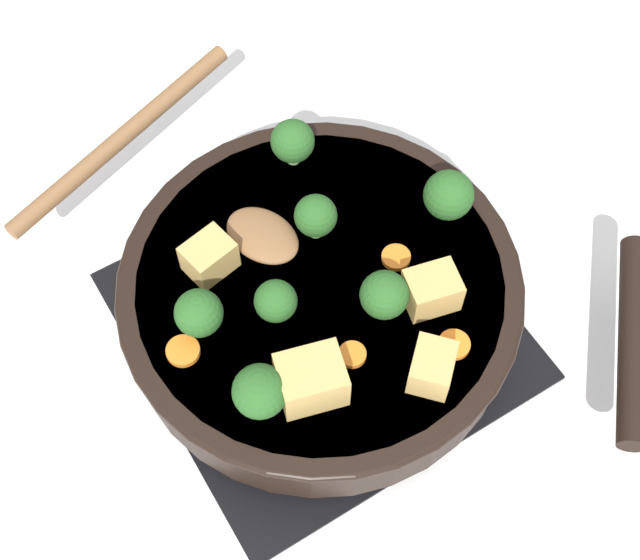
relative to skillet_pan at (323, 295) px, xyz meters
name	(u,v)px	position (x,y,z in m)	size (l,w,h in m)	color
ground_plane	(320,326)	(0.00, 0.00, -0.06)	(2.40, 2.40, 0.00)	white
front_burner_grate	(320,320)	(0.00, 0.00, -0.05)	(0.31, 0.31, 0.03)	black
skillet_pan	(323,295)	(0.00, 0.00, 0.00)	(0.42, 0.43, 0.06)	black
wooden_spoon	(177,175)	(-0.15, -0.06, 0.03)	(0.25, 0.25, 0.02)	brown
tofu_cube_center_large	(432,290)	(0.06, 0.06, 0.04)	(0.04, 0.03, 0.03)	tan
tofu_cube_near_handle	(432,367)	(0.12, 0.03, 0.04)	(0.04, 0.03, 0.03)	tan
tofu_cube_east_chunk	(311,380)	(0.08, -0.06, 0.04)	(0.05, 0.04, 0.04)	tan
tofu_cube_west_chunk	(209,257)	(-0.06, -0.07, 0.04)	(0.04, 0.03, 0.03)	tan
broccoli_floret_near_spoon	(199,313)	(-0.01, -0.10, 0.05)	(0.04, 0.04, 0.05)	#709956
broccoli_floret_center_top	(384,295)	(0.05, 0.03, 0.05)	(0.04, 0.04, 0.05)	#709956
broccoli_floret_east_rim	(451,198)	(0.00, 0.12, 0.05)	(0.04, 0.04, 0.05)	#709956
broccoli_floret_west_rim	(316,216)	(-0.04, 0.02, 0.05)	(0.04, 0.04, 0.04)	#709956
broccoli_floret_north_edge	(260,392)	(0.07, -0.10, 0.05)	(0.04, 0.04, 0.05)	#709956
broccoli_floret_south_cluster	(276,302)	(0.01, -0.05, 0.05)	(0.03, 0.03, 0.04)	#709956
broccoli_floret_mid_floret	(293,141)	(-0.12, 0.04, 0.05)	(0.04, 0.04, 0.05)	#709956
carrot_slice_orange_thin	(352,355)	(0.07, -0.02, 0.03)	(0.02, 0.02, 0.01)	orange
carrot_slice_near_center	(396,257)	(0.01, 0.06, 0.03)	(0.02, 0.02, 0.01)	orange
carrot_slice_edge_slice	(181,347)	(-0.01, -0.13, 0.03)	(0.03, 0.03, 0.01)	orange
carrot_slice_under_broccoli	(454,345)	(0.10, 0.06, 0.03)	(0.03, 0.03, 0.01)	orange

